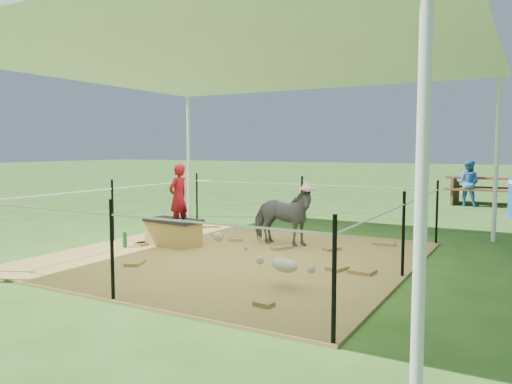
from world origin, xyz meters
The scene contains 13 objects.
ground centered at (0.00, 0.00, 0.00)m, with size 90.00×90.00×0.00m, color #2D5919.
hay_patch centered at (0.00, 0.00, 0.01)m, with size 4.60×4.60×0.03m, color brown.
canopy_tent centered at (0.00, 0.00, 2.69)m, with size 6.30×6.30×2.90m.
rope_fence centered at (0.00, 0.00, 0.64)m, with size 4.54×4.54×1.00m.
straw_bale centered at (-1.16, 0.14, 0.21)m, with size 0.80×0.40×0.36m, color #A27E3B.
dark_cloth centered at (-1.16, 0.14, 0.41)m, with size 0.86×0.45×0.04m, color black.
woman centered at (-1.06, 0.14, 0.87)m, with size 0.35×0.23×0.96m, color #A20F19.
green_bottle centered at (-1.71, -0.31, 0.14)m, with size 0.06×0.06×0.22m, color #166629.
pony centered at (0.25, 0.95, 0.46)m, with size 0.47×1.02×0.86m, color #4F4F55.
pink_hat centered at (0.25, 0.95, 0.96)m, with size 0.27×0.27×0.12m, color pink.
foal centered at (1.27, -1.07, 0.29)m, with size 0.94×0.52×0.52m, color #BFAD8C, non-canonical shape.
picnic_table_near centered at (2.39, 8.60, 0.37)m, with size 1.79×1.29×0.75m, color brown.
distant_person centered at (2.06, 8.12, 0.59)m, with size 0.58×0.45×1.19m, color #336CC0.
Camera 1 is at (3.51, -5.70, 1.48)m, focal length 35.00 mm.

